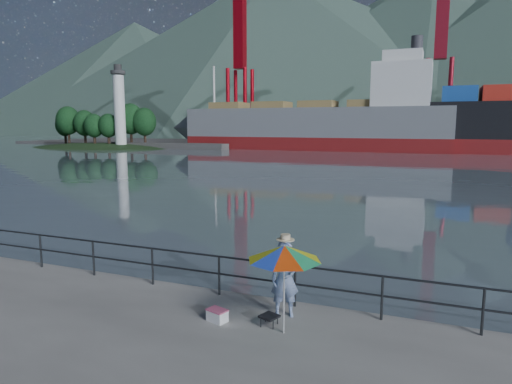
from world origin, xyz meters
TOP-DOWN VIEW (x-y plane):
  - harbor_water at (0.00, 130.00)m, footprint 500.00×280.00m
  - far_dock at (10.00, 93.00)m, footprint 200.00×40.00m
  - guardrail at (0.00, 1.70)m, footprint 22.00×0.06m
  - lighthouse_islet at (-54.97, 61.99)m, footprint 48.00×26.40m
  - fisherman at (2.95, 1.11)m, footprint 0.75×0.63m
  - beach_umbrella at (3.20, 0.28)m, footprint 1.60×1.60m
  - folding_stool at (2.80, 0.49)m, footprint 0.45×0.45m
  - cooler_bag at (1.67, 0.26)m, footprint 0.49×0.39m
  - fishing_rod at (2.60, 2.15)m, footprint 0.58×1.76m
  - bulk_carrier at (-13.12, 70.43)m, footprint 45.93×7.95m

SIDE VIEW (x-z plane):
  - harbor_water at x=0.00m, z-range 0.00..0.00m
  - far_dock at x=10.00m, z-range -0.20..0.20m
  - fishing_rod at x=2.60m, z-range -0.65..0.65m
  - cooler_bag at x=1.67m, z-range 0.00..0.24m
  - folding_stool at x=2.80m, z-range 0.01..0.24m
  - lighthouse_islet at x=-54.97m, z-range -9.34..9.86m
  - guardrail at x=0.00m, z-range 0.01..1.03m
  - fisherman at x=2.95m, z-range 0.00..1.74m
  - beach_umbrella at x=3.20m, z-range 0.78..2.65m
  - bulk_carrier at x=-13.12m, z-range -3.03..11.47m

